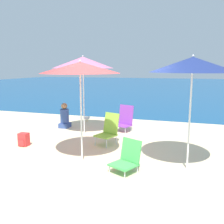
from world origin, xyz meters
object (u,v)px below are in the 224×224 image
object	(u,v)px
person_seated_far	(65,117)
seagull	(87,118)
beach_chair_lime	(109,129)
beach_umbrella_red	(80,68)
beach_chair_green	(127,158)
beach_umbrella_pink	(83,63)
beach_chair_purple	(125,119)
beach_umbrella_navy	(193,65)
backpack_red	(24,140)

from	to	relation	value
person_seated_far	seagull	size ratio (longest dim) A/B	3.22
beach_chair_lime	person_seated_far	size ratio (longest dim) A/B	0.98
beach_umbrella_red	beach_chair_green	xyz separation A→B (m)	(1.12, -0.27, -1.78)
beach_umbrella_pink	person_seated_far	world-z (taller)	beach_umbrella_pink
beach_umbrella_red	beach_chair_purple	size ratio (longest dim) A/B	2.61
beach_umbrella_pink	beach_chair_purple	world-z (taller)	beach_umbrella_pink
beach_umbrella_red	seagull	distance (m)	4.56
beach_umbrella_pink	beach_umbrella_navy	bearing A→B (deg)	-31.24
beach_umbrella_red	beach_chair_green	distance (m)	2.12
beach_chair_purple	seagull	size ratio (longest dim) A/B	3.18
beach_chair_green	seagull	bearing A→B (deg)	148.80
beach_chair_purple	person_seated_far	size ratio (longest dim) A/B	0.99
seagull	beach_chair_lime	bearing A→B (deg)	-55.30
backpack_red	seagull	distance (m)	3.37
beach_chair_purple	backpack_red	size ratio (longest dim) A/B	2.44
beach_umbrella_red	beach_chair_purple	xyz separation A→B (m)	(0.24, 2.85, -1.66)
beach_chair_purple	beach_umbrella_navy	bearing A→B (deg)	-33.27
beach_umbrella_pink	seagull	bearing A→B (deg)	110.80
beach_chair_lime	backpack_red	size ratio (longest dim) A/B	2.42
beach_umbrella_navy	beach_chair_green	distance (m)	2.23
beach_umbrella_navy	beach_chair_lime	world-z (taller)	beach_umbrella_navy
beach_chair_lime	person_seated_far	distance (m)	2.47
beach_umbrella_navy	backpack_red	xyz separation A→B (m)	(-4.20, 0.26, -1.95)
beach_umbrella_pink	beach_umbrella_red	world-z (taller)	beach_umbrella_pink
beach_chair_lime	seagull	xyz separation A→B (m)	(-1.73, 2.50, -0.28)
beach_umbrella_pink	beach_umbrella_navy	xyz separation A→B (m)	(3.18, -1.93, -0.09)
person_seated_far	backpack_red	xyz separation A→B (m)	(-0.04, -2.20, -0.19)
beach_umbrella_pink	person_seated_far	xyz separation A→B (m)	(-0.98, 0.53, -1.86)
beach_umbrella_red	seagull	world-z (taller)	beach_umbrella_red
beach_chair_green	seagull	distance (m)	4.90
beach_umbrella_red	beach_umbrella_pink	bearing A→B (deg)	112.75
backpack_red	beach_umbrella_red	bearing A→B (deg)	-14.28
beach_umbrella_pink	seagull	distance (m)	2.75
backpack_red	seagull	xyz separation A→B (m)	(0.38, 3.35, -0.03)
beach_umbrella_red	backpack_red	world-z (taller)	beach_umbrella_red
beach_chair_purple	beach_umbrella_red	bearing A→B (deg)	-75.91
beach_chair_lime	backpack_red	bearing A→B (deg)	-138.25
beach_chair_lime	beach_chair_purple	world-z (taller)	beach_chair_purple
beach_umbrella_red	person_seated_far	distance (m)	3.70
beach_chair_purple	beach_chair_green	distance (m)	3.25
person_seated_far	seagull	bearing A→B (deg)	71.17
beach_chair_green	beach_chair_purple	bearing A→B (deg)	131.63
beach_chair_lime	backpack_red	xyz separation A→B (m)	(-2.11, -0.85, -0.25)
seagull	beach_umbrella_red	bearing A→B (deg)	-68.10
beach_umbrella_navy	backpack_red	distance (m)	4.64
beach_chair_lime	beach_umbrella_navy	bearing A→B (deg)	-8.15
beach_chair_lime	seagull	size ratio (longest dim) A/B	3.15
beach_chair_green	person_seated_far	world-z (taller)	person_seated_far
beach_umbrella_red	beach_chair_lime	xyz separation A→B (m)	(0.19, 1.34, -1.65)
beach_umbrella_pink	beach_chair_green	world-z (taller)	beach_umbrella_pink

